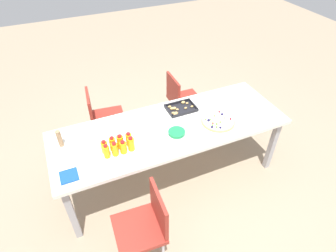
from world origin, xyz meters
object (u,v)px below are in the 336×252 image
(juice_bottle_2, at_px, (123,147))
(juice_bottle_5, at_px, (113,144))
(juice_bottle_1, at_px, (115,149))
(snack_tray, at_px, (180,109))
(juice_bottle_7, at_px, (129,139))
(juice_bottle_6, at_px, (120,142))
(plate_stack, at_px, (177,132))
(chair_far_right, at_px, (181,98))
(party_table, at_px, (170,131))
(juice_bottle_3, at_px, (131,144))
(napkin_stack, at_px, (69,176))
(chair_near_left, at_px, (146,223))
(juice_bottle_0, at_px, (106,151))
(cardboard_tube, at_px, (60,139))
(fruit_pizza, at_px, (218,121))
(chair_far_left, at_px, (102,116))
(juice_bottle_4, at_px, (105,147))

(juice_bottle_2, distance_m, juice_bottle_5, 0.11)
(juice_bottle_1, bearing_deg, snack_tray, 24.91)
(juice_bottle_5, height_order, juice_bottle_7, juice_bottle_5)
(juice_bottle_6, xyz_separation_m, plate_stack, (0.57, -0.03, -0.06))
(chair_far_right, relative_size, snack_tray, 2.61)
(party_table, xyz_separation_m, juice_bottle_3, (-0.47, -0.16, 0.13))
(juice_bottle_6, relative_size, plate_stack, 0.88)
(snack_tray, height_order, napkin_stack, snack_tray)
(chair_near_left, bearing_deg, party_table, -32.87)
(chair_far_right, bearing_deg, juice_bottle_5, -51.63)
(party_table, height_order, snack_tray, snack_tray)
(juice_bottle_0, xyz_separation_m, cardboard_tube, (-0.36, 0.32, 0.02))
(juice_bottle_3, bearing_deg, party_table, 18.94)
(juice_bottle_7, xyz_separation_m, napkin_stack, (-0.59, -0.17, -0.06))
(chair_near_left, relative_size, fruit_pizza, 2.36)
(chair_far_right, relative_size, juice_bottle_7, 5.62)
(juice_bottle_2, xyz_separation_m, fruit_pizza, (1.03, 0.04, -0.05))
(chair_far_right, bearing_deg, juice_bottle_3, -45.17)
(chair_far_left, distance_m, juice_bottle_6, 0.95)
(fruit_pizza, xyz_separation_m, cardboard_tube, (-1.55, 0.29, 0.08))
(fruit_pizza, bearing_deg, juice_bottle_5, 177.94)
(juice_bottle_7, relative_size, fruit_pizza, 0.42)
(cardboard_tube, bearing_deg, juice_bottle_6, -26.29)
(plate_stack, bearing_deg, juice_bottle_7, 176.18)
(chair_far_right, height_order, juice_bottle_5, juice_bottle_5)
(juice_bottle_1, relative_size, fruit_pizza, 0.41)
(juice_bottle_5, relative_size, plate_stack, 0.88)
(juice_bottle_5, xyz_separation_m, juice_bottle_6, (0.07, -0.00, -0.00))
(cardboard_tube, bearing_deg, chair_far_right, 21.11)
(chair_far_left, xyz_separation_m, snack_tray, (0.78, -0.57, 0.27))
(juice_bottle_0, relative_size, plate_stack, 0.84)
(party_table, relative_size, juice_bottle_2, 18.05)
(juice_bottle_1, distance_m, juice_bottle_4, 0.11)
(juice_bottle_4, relative_size, fruit_pizza, 0.38)
(chair_near_left, height_order, chair_far_right, same)
(party_table, xyz_separation_m, plate_stack, (0.01, -0.13, 0.08))
(juice_bottle_0, xyz_separation_m, fruit_pizza, (1.19, 0.03, -0.05))
(chair_far_right, relative_size, juice_bottle_4, 6.22)
(chair_far_right, xyz_separation_m, snack_tray, (-0.28, -0.53, 0.27))
(juice_bottle_1, height_order, juice_bottle_2, juice_bottle_1)
(juice_bottle_1, bearing_deg, juice_bottle_5, 91.00)
(snack_tray, bearing_deg, juice_bottle_6, -157.41)
(juice_bottle_2, height_order, plate_stack, juice_bottle_2)
(juice_bottle_4, distance_m, snack_tray, 0.97)
(chair_far_left, distance_m, snack_tray, 1.00)
(snack_tray, bearing_deg, napkin_stack, -159.11)
(juice_bottle_2, distance_m, snack_tray, 0.86)
(plate_stack, relative_size, napkin_stack, 1.13)
(party_table, xyz_separation_m, snack_tray, (0.21, 0.22, 0.07))
(chair_far_right, bearing_deg, juice_bottle_6, -49.66)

